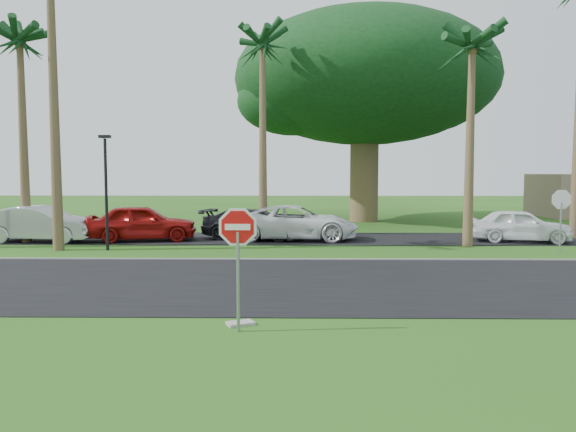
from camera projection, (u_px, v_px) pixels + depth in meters
The scene contains 17 objects.
ground at pixel (231, 298), 14.20m from camera, with size 120.00×120.00×0.00m, color #254B12.
road at pixel (239, 282), 16.19m from camera, with size 120.00×8.00×0.02m, color black.
parking_strip at pixel (261, 238), 26.65m from camera, with size 120.00×5.00×0.02m, color black.
curb at pixel (250, 259), 20.22m from camera, with size 120.00×0.12×0.06m, color gray.
stop_sign_near at pixel (238, 243), 11.06m from camera, with size 1.05×0.07×2.62m.
stop_sign_far at pixel (561, 208), 21.86m from camera, with size 1.05×0.07×2.62m.
palm_left_mid at pixel (20, 46), 24.62m from camera, with size 5.00×5.00×10.00m.
palm_center at pixel (263, 49), 27.42m from camera, with size 5.00×5.00×10.50m.
palm_right_near at pixel (472, 51), 23.39m from camera, with size 5.00×5.00×9.50m.
canopy_tree at pixel (365, 80), 35.33m from camera, with size 16.50×16.50×13.12m.
streetlight_right at pixel (106, 185), 22.54m from camera, with size 0.45×0.25×4.64m.
car_silver at pixel (42, 224), 25.29m from camera, with size 1.71×4.90×1.61m, color #ADB1B5.
car_red at pixel (142, 223), 25.68m from camera, with size 1.97×4.90×1.67m, color maroon.
car_dark at pixel (253, 225), 26.28m from camera, with size 1.97×4.85×1.41m, color black.
car_minivan at pixel (296, 223), 26.05m from camera, with size 2.66×5.76×1.60m, color white.
car_pickup at pixel (520, 226), 25.32m from camera, with size 1.76×4.36×1.49m, color white.
utility_slab at pixel (240, 323), 11.69m from camera, with size 0.55×0.35×0.06m, color #9D9C95.
Camera 1 is at (1.65, -13.96, 3.19)m, focal length 35.00 mm.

